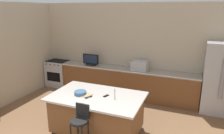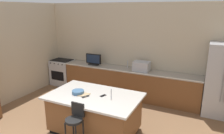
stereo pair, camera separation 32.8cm
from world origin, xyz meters
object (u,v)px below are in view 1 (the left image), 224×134
(range_oven, at_px, (58,73))
(fruit_bowl, at_px, (80,93))
(refrigerator, at_px, (220,78))
(tv_remote, at_px, (89,97))
(cell_phone, at_px, (106,96))
(kitchen_island, at_px, (97,113))
(tv_monitor, at_px, (91,60))
(microwave, at_px, (140,66))
(bar_stool_center, at_px, (80,125))
(cutting_board, at_px, (85,95))

(range_oven, height_order, fruit_bowl, fruit_bowl)
(refrigerator, bearing_deg, tv_remote, -140.04)
(refrigerator, bearing_deg, cell_phone, -139.38)
(kitchen_island, height_order, refrigerator, refrigerator)
(refrigerator, relative_size, cell_phone, 12.87)
(tv_remote, bearing_deg, fruit_bowl, -172.43)
(kitchen_island, distance_m, tv_monitor, 2.57)
(fruit_bowl, xyz_separation_m, tv_remote, (0.25, -0.08, -0.03))
(microwave, distance_m, tv_monitor, 1.66)
(microwave, relative_size, tv_remote, 2.82)
(microwave, distance_m, cell_phone, 2.15)
(refrigerator, height_order, bar_stool_center, refrigerator)
(range_oven, xyz_separation_m, cell_phone, (2.86, -2.14, 0.43))
(refrigerator, distance_m, range_oven, 5.30)
(kitchen_island, relative_size, cutting_board, 7.03)
(microwave, distance_m, tv_remote, 2.42)
(tv_remote, relative_size, cutting_board, 0.58)
(tv_remote, bearing_deg, kitchen_island, 79.73)
(fruit_bowl, distance_m, tv_remote, 0.27)
(cutting_board, bearing_deg, range_oven, 136.59)
(bar_stool_center, xyz_separation_m, cutting_board, (-0.25, 0.66, 0.32))
(kitchen_island, relative_size, microwave, 4.27)
(kitchen_island, bearing_deg, bar_stool_center, -89.97)
(cell_phone, relative_size, cutting_board, 0.51)
(microwave, height_order, cutting_board, microwave)
(cutting_board, bearing_deg, tv_remote, -30.62)
(microwave, height_order, cell_phone, microwave)
(kitchen_island, bearing_deg, microwave, 80.02)
(kitchen_island, xyz_separation_m, refrigerator, (2.62, 2.13, 0.51))
(kitchen_island, xyz_separation_m, cell_phone, (0.20, 0.05, 0.45))
(range_oven, bearing_deg, fruit_bowl, -44.82)
(kitchen_island, xyz_separation_m, fruit_bowl, (-0.37, -0.08, 0.48))
(tv_remote, bearing_deg, microwave, 103.95)
(fruit_bowl, bearing_deg, cell_phone, 13.26)
(kitchen_island, distance_m, cutting_board, 0.52)
(microwave, relative_size, cutting_board, 1.65)
(cell_phone, distance_m, tv_remote, 0.39)
(kitchen_island, height_order, bar_stool_center, bar_stool_center)
(cutting_board, bearing_deg, microwave, 74.54)
(microwave, xyz_separation_m, cutting_board, (-0.63, -2.28, -0.16))
(refrigerator, distance_m, tv_remote, 3.58)
(bar_stool_center, bearing_deg, tv_monitor, 114.46)
(range_oven, relative_size, microwave, 1.97)
(bar_stool_center, bearing_deg, tv_remote, 102.36)
(refrigerator, relative_size, bar_stool_center, 1.96)
(kitchen_island, xyz_separation_m, tv_monitor, (-1.28, 2.14, 0.64))
(range_oven, distance_m, bar_stool_center, 3.96)
(microwave, height_order, fruit_bowl, microwave)
(range_oven, height_order, cutting_board, range_oven)
(kitchen_island, xyz_separation_m, bar_stool_center, (0.00, -0.75, 0.13))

